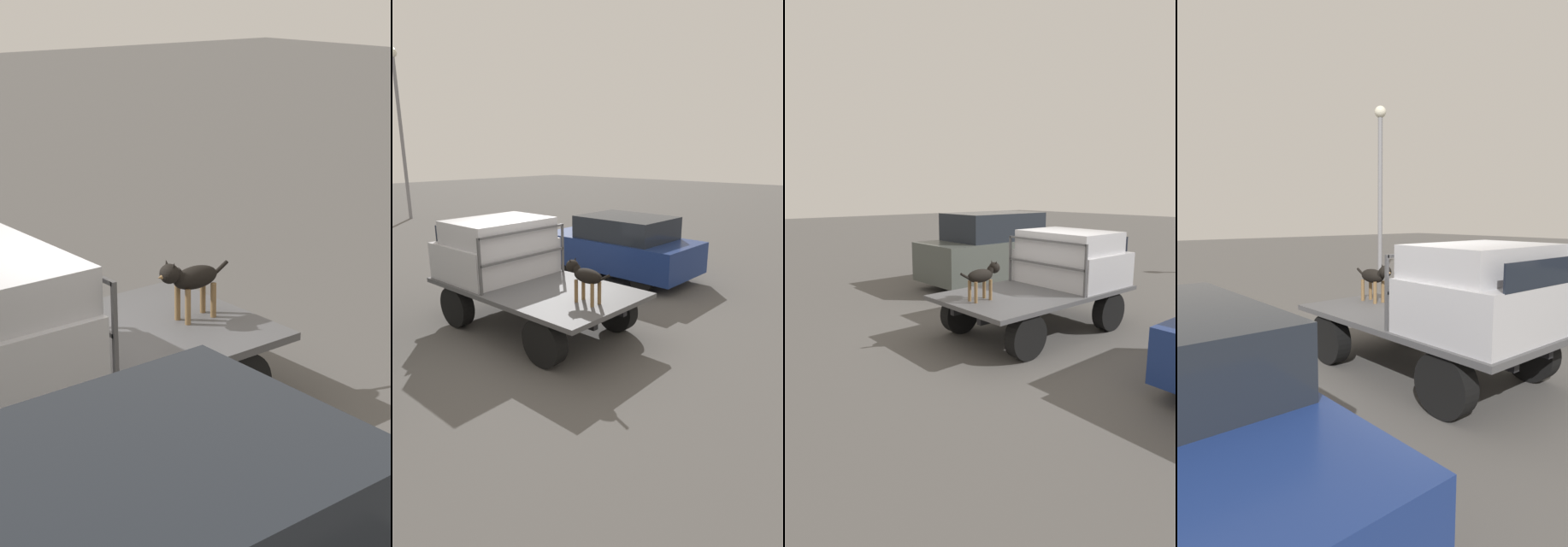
{
  "view_description": "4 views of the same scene",
  "coord_description": "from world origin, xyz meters",
  "views": [
    {
      "loc": [
        4.19,
        6.92,
        4.21
      ],
      "look_at": [
        -1.33,
        0.08,
        1.31
      ],
      "focal_mm": 60.0,
      "sensor_mm": 36.0,
      "label": 1
    },
    {
      "loc": [
        -5.54,
        4.87,
        3.12
      ],
      "look_at": [
        -1.33,
        0.08,
        1.31
      ],
      "focal_mm": 28.0,
      "sensor_mm": 36.0,
      "label": 2
    },
    {
      "loc": [
        -6.02,
        -5.49,
        2.72
      ],
      "look_at": [
        -1.33,
        0.08,
        1.31
      ],
      "focal_mm": 28.0,
      "sensor_mm": 36.0,
      "label": 3
    },
    {
      "loc": [
        4.25,
        -4.43,
        2.26
      ],
      "look_at": [
        -1.33,
        0.08,
        1.31
      ],
      "focal_mm": 28.0,
      "sensor_mm": 36.0,
      "label": 4
    }
  ],
  "objects": [
    {
      "name": "light_pole_near",
      "position": [
        -7.35,
        5.29,
        3.76
      ],
      "size": [
        0.4,
        0.4,
        6.03
      ],
      "color": "gray",
      "rests_on": "ground"
    },
    {
      "name": "ground_plane",
      "position": [
        0.0,
        0.0,
        0.0
      ],
      "size": [
        80.0,
        80.0,
        0.0
      ],
      "primitive_type": "plane",
      "color": "#514F4C"
    },
    {
      "name": "truck_headboard",
      "position": [
        0.25,
        0.0,
        1.47
      ],
      "size": [
        0.04,
        1.98,
        0.97
      ],
      "color": "#4C4C4F",
      "rests_on": "flatbed_truck"
    },
    {
      "name": "dog",
      "position": [
        -1.25,
        0.08,
        1.27
      ],
      "size": [
        0.91,
        0.24,
        0.69
      ],
      "rotation": [
        0.0,
        0.0,
        -0.14
      ],
      "color": "brown",
      "rests_on": "flatbed_truck"
    },
    {
      "name": "truck_cab",
      "position": [
        1.05,
        0.0,
        1.35
      ],
      "size": [
        1.53,
        1.98,
        1.1
      ],
      "color": "#B7B7BC",
      "rests_on": "flatbed_truck"
    },
    {
      "name": "flatbed_truck",
      "position": [
        0.0,
        0.0,
        0.6
      ],
      "size": [
        3.79,
        2.1,
        0.83
      ],
      "color": "black",
      "rests_on": "ground"
    }
  ]
}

